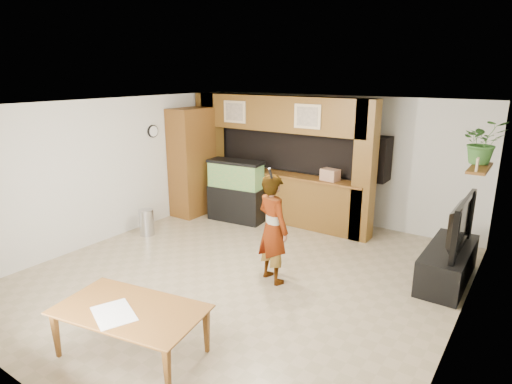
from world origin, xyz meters
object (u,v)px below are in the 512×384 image
Objects in this scene: aquarium at (236,192)px; television at (453,223)px; dining_table at (130,333)px; person at (273,229)px; pantry_cabinet at (192,162)px.

aquarium is 4.29m from television.
television reaches higher than dining_table.
aquarium is at bearing -20.29° from person.
dining_table is at bearing -74.10° from aquarium.
television is at bearing -124.77° from person.
television is 4.66m from dining_table.
pantry_cabinet is 1.72× the size of television.
dining_table is at bearing 147.50° from television.
dining_table is (2.84, -4.14, -0.87)m from pantry_cabinet.
person is 1.02× the size of dining_table.
pantry_cabinet is 1.78× the size of aquarium.
television is (4.26, -0.39, 0.29)m from aquarium.
television reaches higher than aquarium.
aquarium is at bearing 6.74° from pantry_cabinet.
television is at bearing -2.77° from pantry_cabinet.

